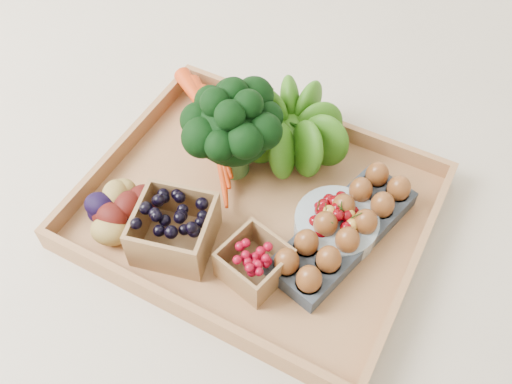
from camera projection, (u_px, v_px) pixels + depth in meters
The scene contains 10 objects.
ground at pixel (256, 213), 0.97m from camera, with size 4.00×4.00×0.00m, color beige.
tray at pixel (256, 211), 0.97m from camera, with size 0.55×0.45×0.01m, color #AF7949.
carrots at pixel (219, 137), 1.02m from camera, with size 0.22×0.15×0.05m, color red, non-canonical shape.
lettuce at pixel (292, 126), 0.99m from camera, with size 0.13×0.13×0.13m, color #2B5C0E.
broccoli at pixel (234, 144), 0.96m from camera, with size 0.17×0.17×0.13m, color black, non-canonical shape.
cherry_bowl at pixel (336, 225), 0.92m from camera, with size 0.14×0.14×0.04m, color #8C9EA5.
egg_carton at pixel (343, 233), 0.91m from camera, with size 0.10×0.28×0.03m, color #373D46.
potatoes at pixel (114, 205), 0.92m from camera, with size 0.14×0.14×0.08m, color #380B09, non-canonical shape.
punnet_blackberry at pixel (174, 229), 0.89m from camera, with size 0.12×0.12×0.08m, color black.
punnet_raspberry at pixel (254, 262), 0.86m from camera, with size 0.09×0.09×0.06m, color maroon.
Camera 1 is at (0.26, -0.49, 0.80)m, focal length 40.00 mm.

